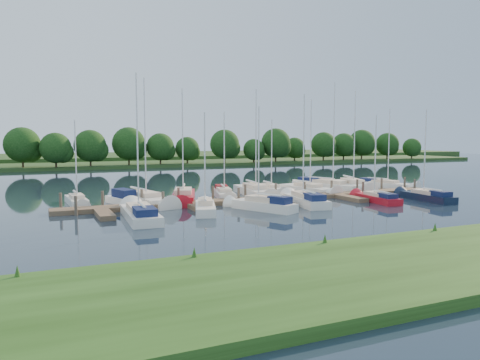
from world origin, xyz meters
name	(u,v)px	position (x,y,z in m)	size (l,w,h in m)	color
ground	(311,213)	(0.00, 0.00, 0.00)	(260.00, 260.00, 0.00)	#192633
near_bank	(477,254)	(0.00, -16.00, 0.25)	(90.00, 10.00, 0.50)	#1F4112
dock	(270,200)	(0.00, 7.31, 0.20)	(40.00, 6.00, 0.40)	brown
mooring_pilings	(265,194)	(0.00, 8.43, 0.60)	(38.24, 2.84, 2.00)	#473D33
far_shore	(132,163)	(0.00, 75.00, 0.30)	(180.00, 30.00, 0.60)	#203E18
distant_hill	(114,157)	(0.00, 100.00, 0.70)	(220.00, 40.00, 1.40)	#375625
treeline	(141,148)	(-0.71, 62.35, 4.05)	(146.68, 9.72, 7.99)	#38281C
sailboat_n_0	(77,202)	(-17.38, 13.11, 0.27)	(1.78, 6.39, 8.25)	white
motorboat	(125,201)	(-13.26, 11.35, 0.37)	(2.85, 5.62, 1.79)	white
sailboat_n_2	(145,201)	(-11.39, 11.16, 0.28)	(4.14, 9.76, 12.23)	white
sailboat_n_3	(183,198)	(-7.56, 11.24, 0.28)	(4.49, 8.87, 11.43)	#B4101E
sailboat_n_4	(224,194)	(-2.73, 12.51, 0.31)	(3.15, 7.30, 9.25)	white
sailboat_n_5	(255,193)	(0.93, 12.55, 0.28)	(3.02, 9.34, 11.85)	white
sailboat_n_6	(271,190)	(3.87, 14.45, 0.27)	(2.00, 6.74, 8.60)	white
sailboat_n_7	(309,190)	(7.59, 12.24, 0.27)	(3.20, 8.68, 10.90)	white
sailboat_n_8	(330,186)	(11.91, 14.28, 0.32)	(5.42, 10.47, 13.22)	white
sailboat_n_9	(353,187)	(14.46, 13.19, 0.28)	(4.42, 9.66, 12.25)	white
sailboat_n_10	(385,185)	(19.30, 12.98, 0.30)	(4.18, 7.99, 10.12)	white
sailboat_s_0	(140,215)	(-13.61, 3.14, 0.32)	(2.67, 9.24, 11.63)	white
sailboat_s_1	(205,209)	(-7.89, 4.01, 0.28)	(3.33, 6.71, 8.80)	white
sailboat_s_2	(262,206)	(-3.01, 2.96, 0.35)	(4.16, 6.96, 9.39)	white
sailboat_s_3	(305,201)	(2.17, 4.40, 0.33)	(3.13, 8.42, 10.69)	white
sailboat_s_4	(376,199)	(9.52, 3.07, 0.31)	(2.31, 6.91, 8.76)	#B4101E
sailboat_s_5	(426,197)	(14.84, 1.93, 0.32)	(2.28, 7.41, 9.44)	black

